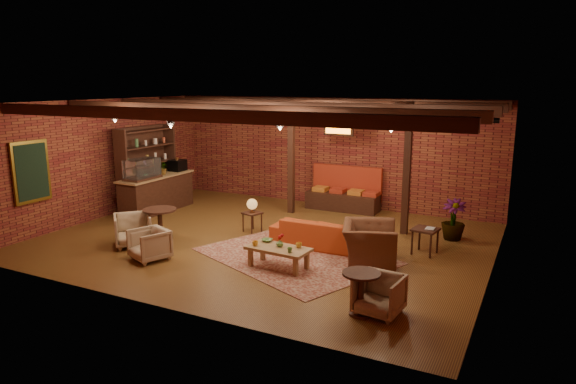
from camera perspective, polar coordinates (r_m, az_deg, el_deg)
The scene contains 29 objects.
floor at distance 12.17m, azimuth -2.58°, elevation -5.32°, with size 10.00×10.00×0.00m, color #422310.
ceiling at distance 11.62m, azimuth -2.73°, elevation 9.91°, with size 10.00×8.00×0.02m, color black.
wall_back at distance 15.36m, azimuth 4.71°, elevation 4.44°, with size 10.00×0.02×3.20m, color maroon.
wall_front at distance 8.61m, azimuth -15.83°, elevation -2.11°, with size 10.00×0.02×3.20m, color maroon.
wall_left at distance 14.87m, azimuth -19.72°, elevation 3.51°, with size 0.02×8.00×3.20m, color maroon.
wall_right at distance 10.34m, azimuth 22.27°, elevation -0.22°, with size 0.02×8.00×3.20m, color maroon.
ceiling_beams at distance 11.63m, azimuth -2.72°, elevation 9.32°, with size 9.80×6.40×0.22m, color black, non-canonical shape.
ceiling_pipe at distance 13.05m, azimuth 0.78°, elevation 8.63°, with size 0.12×0.12×9.60m, color black.
post_left at distance 14.34m, azimuth 0.36°, elevation 3.93°, with size 0.16×0.16×3.20m, color black.
post_right at distance 12.62m, azimuth 13.09°, elevation 2.48°, with size 0.16×0.16×3.20m, color black.
service_counter at distance 15.10m, azimuth -14.40°, elevation 0.88°, with size 0.80×2.50×1.60m, color black, non-canonical shape.
plant_counter at distance 15.11m, azimuth -13.70°, elevation 2.54°, with size 0.35×0.39×0.30m, color #337F33.
shelving_hutch at distance 15.36m, azimuth -15.37°, elevation 2.54°, with size 0.52×2.00×2.40m, color black, non-canonical shape.
chalkboard_menu at distance 13.36m, azimuth -26.62°, elevation 2.02°, with size 0.08×0.96×1.46m, color black.
banquette at distance 14.92m, azimuth 6.12°, elevation -0.11°, with size 2.10×0.70×1.00m, color #A5301B, non-canonical shape.
service_sign at distance 14.22m, azimuth 5.64°, elevation 6.85°, with size 0.86×0.06×0.30m, color orange.
ceiling_spotlights at distance 11.64m, azimuth -2.71°, elevation 8.24°, with size 6.40×4.40×0.28m, color black, non-canonical shape.
rug at distance 11.05m, azimuth 0.81°, elevation -7.12°, with size 3.75×2.87×0.01m, color maroon.
sofa at distance 11.58m, azimuth 3.70°, elevation -4.58°, with size 2.21×0.86×0.65m, color #AB3B17.
coffee_table at distance 10.27m, azimuth -1.11°, elevation -6.40°, with size 1.30×0.71×0.68m.
side_table_lamp at distance 12.67m, azimuth -4.01°, elevation -1.64°, with size 0.51×0.51×0.84m.
round_table_left at distance 12.19m, azimuth -14.03°, elevation -3.01°, with size 0.76×0.76×0.80m.
armchair_a at distance 12.15m, azimuth -16.87°, elevation -3.88°, with size 0.79×0.74×0.81m, color beige.
armchair_b at distance 11.12m, azimuth -15.16°, elevation -5.50°, with size 0.70×0.66×0.72m, color beige.
armchair_right at distance 10.72m, azimuth 9.02°, elevation -4.90°, with size 1.23×0.80×1.07m, color brown.
side_table_book at distance 11.43m, azimuth 15.03°, elevation -4.14°, with size 0.59×0.59×0.59m.
round_table_right at distance 8.33m, azimuth 8.12°, elevation -10.37°, with size 0.61×0.61×0.72m.
armchair_far at distance 8.45m, azimuth 10.08°, elevation -10.98°, with size 0.70×0.65×0.72m, color beige.
plant_tall at distance 12.45m, azimuth 18.18°, elevation 1.37°, with size 1.63×1.63×2.90m, color #4C7F4C.
Camera 1 is at (5.71, -10.11, 3.66)m, focal length 32.00 mm.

